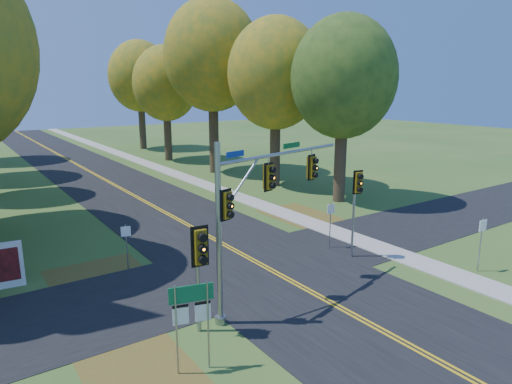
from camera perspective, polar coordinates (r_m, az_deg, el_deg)
ground at (r=19.67m, az=4.14°, el=-10.94°), size 160.00×160.00×0.00m
road_main at (r=19.67m, az=4.14°, el=-10.91°), size 8.00×160.00×0.02m
road_cross at (r=21.14m, az=0.70°, el=-9.13°), size 60.00×6.00×0.02m
centerline_left at (r=19.61m, az=3.90°, el=-10.95°), size 0.10×160.00×0.01m
centerline_right at (r=19.72m, az=4.37°, el=-10.80°), size 0.10×160.00×0.01m
sidewalk_east at (r=23.78m, az=15.97°, el=-7.02°), size 1.60×160.00×0.06m
leaf_patch_w_near at (r=20.24m, az=-18.27°, el=-10.88°), size 4.00×6.00×0.00m
leaf_patch_e at (r=28.12m, az=7.32°, el=-3.54°), size 3.50×8.00×0.00m
leaf_patch_w_far at (r=14.09m, az=-13.59°, el=-21.89°), size 3.00×5.00×0.00m
tree_e_a at (r=32.26m, az=10.89°, el=13.81°), size 7.20×7.20×12.73m
tree_e_b at (r=37.01m, az=2.50°, el=14.47°), size 7.60×7.60×13.33m
tree_e_c at (r=43.29m, az=-5.46°, el=16.56°), size 8.80×8.80×15.79m
tree_e_d at (r=51.15m, az=-11.20°, el=13.12°), size 7.00×7.00×12.32m
tree_e_e at (r=61.53m, az=-14.31°, el=13.81°), size 7.80×7.80×13.74m
traffic_mast at (r=16.06m, az=-0.21°, el=-1.18°), size 6.76×2.01×6.28m
east_signal_pole at (r=21.56m, az=12.49°, el=-0.01°), size 0.49×0.57×4.26m
ped_signal_pole at (r=14.69m, az=-7.04°, el=-7.79°), size 0.59×0.68×3.75m
route_sign_cluster at (r=13.28m, az=-8.03°, el=-14.36°), size 1.23×0.36×2.71m
info_kiosk at (r=21.17m, az=-28.89°, el=-8.07°), size 1.39×0.34×1.91m
reg_sign_e_north at (r=23.13m, az=9.31°, el=-3.11°), size 0.45×0.08×2.36m
reg_sign_e_south at (r=22.22m, az=26.37°, el=-4.86°), size 0.47×0.09×2.44m
reg_sign_w at (r=20.68m, az=-15.90°, el=-5.78°), size 0.41×0.13×2.18m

